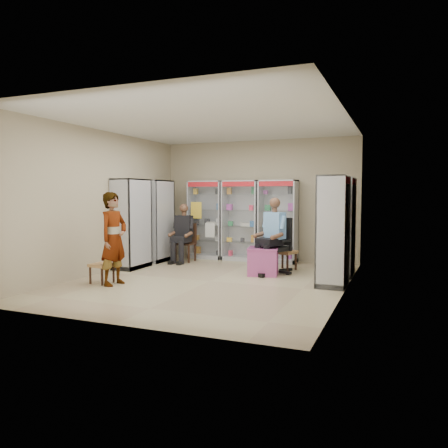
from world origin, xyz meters
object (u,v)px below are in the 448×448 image
at_px(woven_stool_b, 102,273).
at_px(standing_man, 114,239).
at_px(pink_trunk, 263,261).
at_px(woven_stool_a, 285,260).
at_px(seated_shopkeeper, 275,238).
at_px(cabinet_left_far, 157,221).
at_px(office_chair, 276,245).
at_px(cabinet_back_left, 207,220).
at_px(cabinet_back_mid, 241,220).
at_px(cabinet_right_far, 341,227).
at_px(wooden_chair, 185,242).
at_px(cabinet_right_near, 333,231).
at_px(cabinet_left_near, 132,224).
at_px(cabinet_back_right, 278,221).

relative_size(woven_stool_b, standing_man, 0.22).
bearing_deg(standing_man, pink_trunk, -43.73).
distance_m(pink_trunk, woven_stool_a, 0.78).
bearing_deg(seated_shopkeeper, woven_stool_b, -116.14).
bearing_deg(cabinet_left_far, pink_trunk, 75.13).
bearing_deg(cabinet_left_far, office_chair, 81.36).
height_order(pink_trunk, woven_stool_b, pink_trunk).
distance_m(seated_shopkeeper, standing_man, 3.30).
height_order(cabinet_back_left, office_chair, cabinet_back_left).
distance_m(cabinet_back_left, office_chair, 2.68).
xyz_separation_m(cabinet_back_mid, standing_man, (-1.14, -3.69, -0.15)).
distance_m(cabinet_right_far, wooden_chair, 3.84).
bearing_deg(pink_trunk, cabinet_back_mid, 122.68).
height_order(cabinet_right_near, woven_stool_b, cabinet_right_near).
bearing_deg(cabinet_left_far, cabinet_right_far, 87.43).
relative_size(cabinet_right_far, pink_trunk, 3.40).
distance_m(cabinet_left_near, office_chair, 3.25).
bearing_deg(pink_trunk, wooden_chair, 156.70).
xyz_separation_m(cabinet_right_near, cabinet_left_near, (-4.46, 0.20, 0.00)).
relative_size(cabinet_left_far, pink_trunk, 3.40).
relative_size(wooden_chair, pink_trunk, 1.60).
height_order(cabinet_back_right, cabinet_left_near, same).
bearing_deg(cabinet_left_far, cabinet_right_near, 73.75).
xyz_separation_m(seated_shopkeeper, standing_man, (-2.43, -2.23, 0.11)).
height_order(cabinet_right_near, seated_shopkeeper, cabinet_right_near).
xyz_separation_m(wooden_chair, woven_stool_a, (2.58, -0.27, -0.25)).
bearing_deg(standing_man, cabinet_right_near, -63.50).
bearing_deg(cabinet_back_right, cabinet_back_left, 180.00).
relative_size(cabinet_right_far, wooden_chair, 2.13).
relative_size(cabinet_back_right, cabinet_right_near, 1.00).
distance_m(cabinet_back_right, woven_stool_a, 1.34).
xyz_separation_m(cabinet_left_near, seated_shopkeeper, (3.17, 0.57, -0.26)).
bearing_deg(cabinet_right_far, cabinet_left_far, 87.43).
height_order(wooden_chair, standing_man, standing_man).
relative_size(seated_shopkeeper, woven_stool_b, 4.01).
height_order(cabinet_back_mid, wooden_chair, cabinet_back_mid).
xyz_separation_m(cabinet_back_mid, wooden_chair, (-1.20, -0.73, -0.53)).
xyz_separation_m(cabinet_right_near, pink_trunk, (-1.47, 0.51, -0.72)).
bearing_deg(cabinet_back_left, cabinet_left_far, -135.00).
height_order(cabinet_left_near, wooden_chair, cabinet_left_near).
xyz_separation_m(cabinet_left_far, woven_stool_b, (0.44, -2.73, -0.81)).
bearing_deg(cabinet_right_near, cabinet_right_far, 0.00).
bearing_deg(office_chair, cabinet_right_near, -7.33).
distance_m(cabinet_back_mid, office_chair, 1.95).
xyz_separation_m(cabinet_back_left, woven_stool_a, (2.33, -1.00, -0.78)).
bearing_deg(wooden_chair, pink_trunk, -23.30).
distance_m(cabinet_left_far, wooden_chair, 0.89).
height_order(office_chair, pink_trunk, office_chair).
bearing_deg(woven_stool_b, seated_shopkeeper, 38.88).
relative_size(cabinet_right_far, seated_shopkeeper, 1.34).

